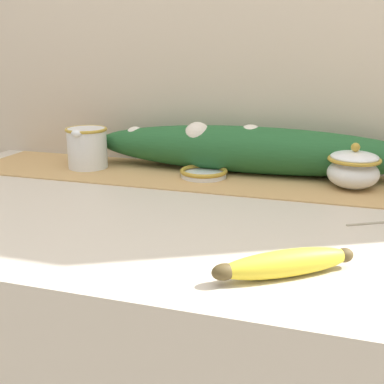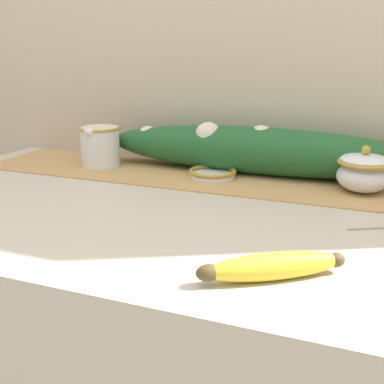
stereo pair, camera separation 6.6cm
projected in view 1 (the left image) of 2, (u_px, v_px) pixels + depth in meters
name	position (u px, v px, depth m)	size (l,w,h in m)	color
back_wall	(259.00, 58.00, 1.23)	(2.35, 0.04, 2.40)	beige
table_runner	(244.00, 180.00, 1.16)	(1.42, 0.26, 0.00)	tan
cream_pitcher	(87.00, 146.00, 1.26)	(0.11, 0.13, 0.11)	white
sugar_bowl	(353.00, 169.00, 1.08)	(0.12, 0.12, 0.10)	white
small_dish	(204.00, 173.00, 1.18)	(0.12, 0.12, 0.02)	white
banana	(285.00, 263.00, 0.67)	(0.19, 0.15, 0.04)	yellow
poinsettia_garland	(249.00, 149.00, 1.21)	(0.84, 0.13, 0.12)	#235B2D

